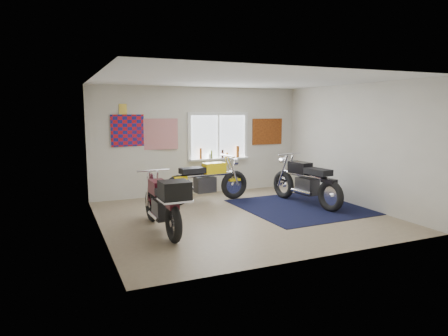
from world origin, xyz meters
name	(u,v)px	position (x,y,z in m)	size (l,w,h in m)	color
ground	(243,216)	(0.00, 0.00, 0.00)	(5.50, 5.50, 0.00)	#9E896B
room_shell	(243,135)	(0.00, 0.00, 1.64)	(5.50, 5.50, 5.50)	white
navy_rug	(300,207)	(1.51, 0.18, 0.01)	(2.50, 2.60, 0.01)	black
window_assembly	(218,140)	(0.50, 2.47, 1.37)	(1.66, 0.17, 1.26)	white
oil_bottles	(222,153)	(0.58, 2.40, 1.03)	(1.12, 0.09, 0.30)	#8D4714
flag_display	(123,109)	(-1.90, 2.48, 2.15)	(1.60, 0.10, 1.17)	red
triumph_poster	(267,132)	(1.95, 2.48, 1.55)	(0.90, 0.03, 0.70)	#A54C14
yellow_triumph	(207,182)	(-0.21, 1.47, 0.48)	(2.15, 0.65, 1.08)	black
black_chrome_bike	(306,183)	(1.75, 0.34, 0.50)	(0.67, 2.20, 1.13)	black
maroon_tourer	(164,203)	(-1.75, -0.49, 0.54)	(0.62, 2.04, 1.04)	black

